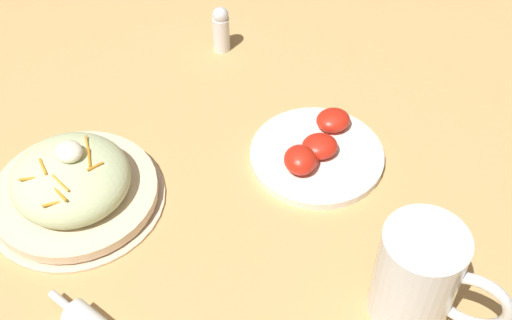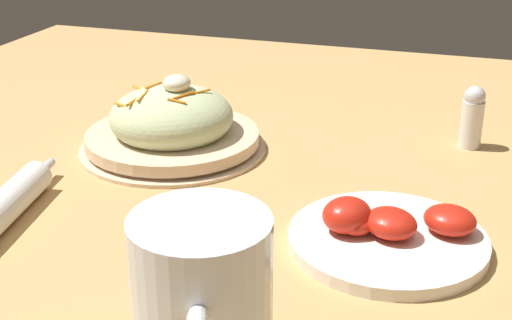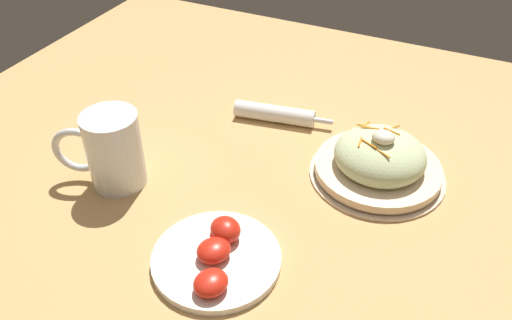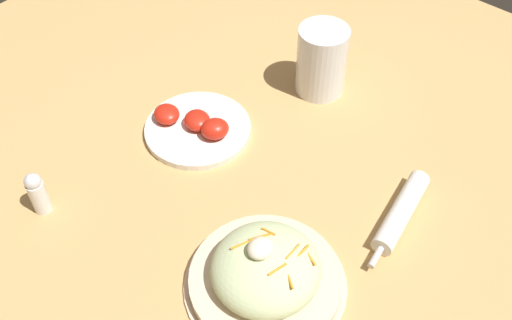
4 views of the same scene
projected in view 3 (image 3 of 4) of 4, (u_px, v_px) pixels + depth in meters
The scene contains 5 objects.
ground_plane at pixel (256, 218), 0.83m from camera, with size 1.43×1.43×0.00m, color tan.
salad_plate at pixel (379, 161), 0.89m from camera, with size 0.23×0.23×0.10m.
beer_mug at pixel (113, 153), 0.87m from camera, with size 0.15×0.09×0.13m.
napkin_roll at pixel (275, 114), 1.03m from camera, with size 0.19×0.06×0.03m.
tomato_plate at pixel (217, 256), 0.75m from camera, with size 0.18×0.18×0.04m.
Camera 3 is at (-0.25, 0.54, 0.58)m, focal length 37.50 mm.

